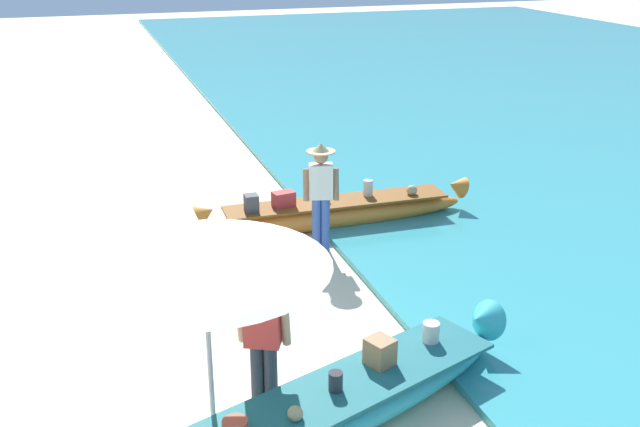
{
  "coord_description": "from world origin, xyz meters",
  "views": [
    {
      "loc": [
        -0.87,
        -6.87,
        4.75
      ],
      "look_at": [
        2.26,
        2.58,
        0.9
      ],
      "focal_mm": 41.34,
      "sensor_mm": 36.0,
      "label": 1
    }
  ],
  "objects_px": {
    "boat_orange_midground": "(336,212)",
    "person_vendor_hatted": "(321,190)",
    "boat_cyan_foreground": "(354,398)",
    "person_tourist_customer": "(263,335)",
    "patio_umbrella_large": "(203,248)"
  },
  "relations": [
    {
      "from": "person_vendor_hatted",
      "to": "patio_umbrella_large",
      "type": "distance_m",
      "value": 4.91
    },
    {
      "from": "boat_orange_midground",
      "to": "person_vendor_hatted",
      "type": "relative_size",
      "value": 2.76
    },
    {
      "from": "boat_orange_midground",
      "to": "patio_umbrella_large",
      "type": "relative_size",
      "value": 2.09
    },
    {
      "from": "person_tourist_customer",
      "to": "boat_orange_midground",
      "type": "bearing_deg",
      "value": 62.44
    },
    {
      "from": "patio_umbrella_large",
      "to": "person_vendor_hatted",
      "type": "bearing_deg",
      "value": 58.94
    },
    {
      "from": "person_tourist_customer",
      "to": "patio_umbrella_large",
      "type": "relative_size",
      "value": 0.71
    },
    {
      "from": "boat_orange_midground",
      "to": "person_tourist_customer",
      "type": "bearing_deg",
      "value": -117.56
    },
    {
      "from": "boat_orange_midground",
      "to": "person_tourist_customer",
      "type": "xyz_separation_m",
      "value": [
        -2.44,
        -4.67,
        0.67
      ]
    },
    {
      "from": "boat_cyan_foreground",
      "to": "person_tourist_customer",
      "type": "xyz_separation_m",
      "value": [
        -0.84,
        0.39,
        0.68
      ]
    },
    {
      "from": "boat_cyan_foreground",
      "to": "patio_umbrella_large",
      "type": "bearing_deg",
      "value": 176.88
    },
    {
      "from": "boat_cyan_foreground",
      "to": "boat_orange_midground",
      "type": "bearing_deg",
      "value": 72.48
    },
    {
      "from": "boat_orange_midground",
      "to": "patio_umbrella_large",
      "type": "bearing_deg",
      "value": -121.35
    },
    {
      "from": "person_vendor_hatted",
      "to": "patio_umbrella_large",
      "type": "bearing_deg",
      "value": -121.06
    },
    {
      "from": "boat_cyan_foreground",
      "to": "person_vendor_hatted",
      "type": "xyz_separation_m",
      "value": [
        1.04,
        4.18,
        0.76
      ]
    },
    {
      "from": "boat_orange_midground",
      "to": "person_vendor_hatted",
      "type": "xyz_separation_m",
      "value": [
        -0.56,
        -0.87,
        0.75
      ]
    }
  ]
}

